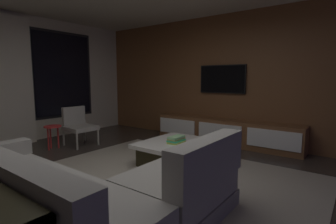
{
  "coord_description": "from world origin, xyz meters",
  "views": [
    {
      "loc": [
        -2.15,
        -2.14,
        1.35
      ],
      "look_at": [
        1.57,
        0.66,
        0.75
      ],
      "focal_mm": 27.53,
      "sensor_mm": 36.0,
      "label": 1
    }
  ],
  "objects_px": {
    "sectional_couch": "(78,196)",
    "accent_chair_near_window": "(78,124)",
    "book_stack_on_coffee_table": "(176,140)",
    "mounted_tv": "(222,79)",
    "side_stool": "(53,130)",
    "media_console": "(226,132)",
    "coffee_table": "(181,153)"
  },
  "relations": [
    {
      "from": "media_console",
      "to": "accent_chair_near_window",
      "type": "bearing_deg",
      "value": 127.63
    },
    {
      "from": "sectional_couch",
      "to": "coffee_table",
      "type": "height_order",
      "value": "sectional_couch"
    },
    {
      "from": "sectional_couch",
      "to": "accent_chair_near_window",
      "type": "bearing_deg",
      "value": 56.03
    },
    {
      "from": "sectional_couch",
      "to": "media_console",
      "type": "relative_size",
      "value": 0.81
    },
    {
      "from": "sectional_couch",
      "to": "side_stool",
      "type": "bearing_deg",
      "value": 65.04
    },
    {
      "from": "book_stack_on_coffee_table",
      "to": "sectional_couch",
      "type": "bearing_deg",
      "value": -172.27
    },
    {
      "from": "sectional_couch",
      "to": "coffee_table",
      "type": "xyz_separation_m",
      "value": [
        1.98,
        0.22,
        -0.1
      ]
    },
    {
      "from": "accent_chair_near_window",
      "to": "side_stool",
      "type": "bearing_deg",
      "value": 170.0
    },
    {
      "from": "sectional_couch",
      "to": "coffee_table",
      "type": "distance_m",
      "value": 2.0
    },
    {
      "from": "media_console",
      "to": "mounted_tv",
      "type": "height_order",
      "value": "mounted_tv"
    },
    {
      "from": "book_stack_on_coffee_table",
      "to": "mounted_tv",
      "type": "height_order",
      "value": "mounted_tv"
    },
    {
      "from": "book_stack_on_coffee_table",
      "to": "media_console",
      "type": "bearing_deg",
      "value": -1.86
    },
    {
      "from": "coffee_table",
      "to": "side_stool",
      "type": "xyz_separation_m",
      "value": [
        -0.72,
        2.5,
        0.19
      ]
    },
    {
      "from": "media_console",
      "to": "mounted_tv",
      "type": "distance_m",
      "value": 1.13
    },
    {
      "from": "book_stack_on_coffee_table",
      "to": "media_console",
      "type": "relative_size",
      "value": 0.1
    },
    {
      "from": "side_stool",
      "to": "mounted_tv",
      "type": "relative_size",
      "value": 0.45
    },
    {
      "from": "book_stack_on_coffee_table",
      "to": "side_stool",
      "type": "xyz_separation_m",
      "value": [
        -0.66,
        2.45,
        -0.04
      ]
    },
    {
      "from": "side_stool",
      "to": "media_console",
      "type": "bearing_deg",
      "value": -46.62
    },
    {
      "from": "book_stack_on_coffee_table",
      "to": "accent_chair_near_window",
      "type": "relative_size",
      "value": 0.38
    },
    {
      "from": "sectional_couch",
      "to": "book_stack_on_coffee_table",
      "type": "height_order",
      "value": "sectional_couch"
    },
    {
      "from": "coffee_table",
      "to": "accent_chair_near_window",
      "type": "height_order",
      "value": "accent_chair_near_window"
    },
    {
      "from": "book_stack_on_coffee_table",
      "to": "accent_chair_near_window",
      "type": "distance_m",
      "value": 2.37
    },
    {
      "from": "sectional_couch",
      "to": "side_stool",
      "type": "distance_m",
      "value": 3.0
    },
    {
      "from": "accent_chair_near_window",
      "to": "mounted_tv",
      "type": "distance_m",
      "value": 3.16
    },
    {
      "from": "sectional_couch",
      "to": "side_stool",
      "type": "height_order",
      "value": "sectional_couch"
    },
    {
      "from": "media_console",
      "to": "sectional_couch",
      "type": "bearing_deg",
      "value": -176.77
    },
    {
      "from": "sectional_couch",
      "to": "accent_chair_near_window",
      "type": "distance_m",
      "value": 3.17
    },
    {
      "from": "mounted_tv",
      "to": "coffee_table",
      "type": "bearing_deg",
      "value": -174.22
    },
    {
      "from": "accent_chair_near_window",
      "to": "mounted_tv",
      "type": "relative_size",
      "value": 0.76
    },
    {
      "from": "side_stool",
      "to": "media_console",
      "type": "height_order",
      "value": "media_console"
    },
    {
      "from": "side_stool",
      "to": "media_console",
      "type": "relative_size",
      "value": 0.15
    },
    {
      "from": "accent_chair_near_window",
      "to": "side_stool",
      "type": "relative_size",
      "value": 1.7
    }
  ]
}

